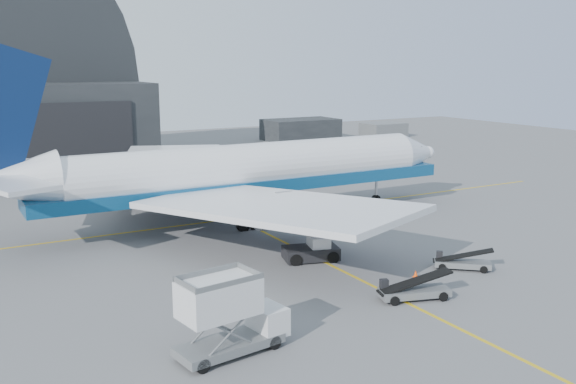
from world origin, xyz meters
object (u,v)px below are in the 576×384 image
pushback_tug (312,251)px  belt_loader_b (462,263)px  belt_loader_a (413,291)px  airliner (233,173)px  catering_truck (228,316)px

pushback_tug → belt_loader_b: size_ratio=1.17×
pushback_tug → belt_loader_a: pushback_tug is taller
airliner → pushback_tug: 14.07m
pushback_tug → belt_loader_b: pushback_tug is taller
catering_truck → pushback_tug: size_ratio=1.37×
belt_loader_b → belt_loader_a: bearing=-117.2°
belt_loader_a → pushback_tug: bearing=113.5°
airliner → pushback_tug: size_ratio=10.65×
airliner → pushback_tug: airliner is taller
pushback_tug → airliner: bearing=107.0°
belt_loader_b → airliner: bearing=152.8°
catering_truck → belt_loader_b: 21.07m
pushback_tug → belt_loader_a: bearing=-67.4°
airliner → belt_loader_b: 22.89m
airliner → belt_loader_a: bearing=-86.1°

